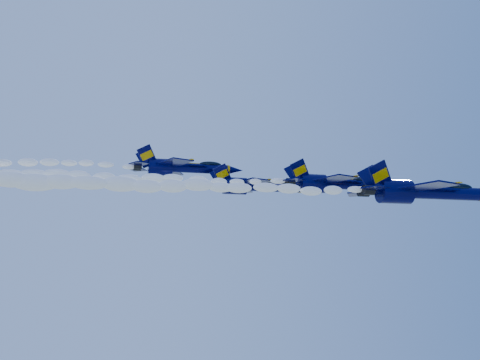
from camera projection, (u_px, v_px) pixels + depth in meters
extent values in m
cylinder|color=#000134|center=(445.00, 193.00, 77.23)|extent=(10.11, 1.68, 1.68)
ellipsoid|color=#000134|center=(395.00, 192.00, 75.64)|extent=(1.75, 3.03, 7.19)
ellipsoid|color=black|center=(458.00, 187.00, 77.81)|extent=(4.04, 1.31, 1.11)
cube|color=#DFA100|center=(458.00, 190.00, 77.75)|extent=(4.72, 1.12, 0.20)
cube|color=#000134|center=(428.00, 186.00, 71.79)|extent=(6.02, 7.14, 0.20)
cube|color=#000134|center=(393.00, 197.00, 80.40)|extent=(6.02, 7.14, 0.20)
cube|color=#DFA100|center=(440.00, 186.00, 72.17)|extent=(2.71, 5.62, 0.11)
cube|color=#DFA100|center=(403.00, 196.00, 80.78)|extent=(2.71, 5.62, 0.11)
cube|color=#000134|center=(380.00, 176.00, 74.26)|extent=(3.66, 1.16, 3.94)
cube|color=#000134|center=(372.00, 179.00, 76.52)|extent=(3.66, 1.16, 3.94)
cylinder|color=black|center=(368.00, 190.00, 74.05)|extent=(1.35, 1.24, 1.24)
cylinder|color=black|center=(363.00, 192.00, 75.45)|extent=(1.35, 1.24, 1.24)
cube|color=#DFA100|center=(421.00, 185.00, 76.63)|extent=(12.35, 0.39, 0.09)
ellipsoid|color=white|center=(126.00, 184.00, 68.12)|extent=(57.62, 2.50, 2.25)
cylinder|color=#000134|center=(353.00, 185.00, 82.76)|extent=(8.47, 1.41, 1.41)
ellipsoid|color=#000134|center=(312.00, 183.00, 81.42)|extent=(1.47, 2.54, 6.02)
cone|color=#000134|center=(389.00, 186.00, 83.98)|extent=(2.45, 1.41, 1.41)
cylinder|color=#DFA100|center=(382.00, 186.00, 83.73)|extent=(0.33, 1.47, 1.47)
ellipsoid|color=black|center=(364.00, 180.00, 83.24)|extent=(3.39, 1.10, 0.93)
cube|color=#DFA100|center=(364.00, 182.00, 83.19)|extent=(3.95, 0.94, 0.17)
cube|color=#000134|center=(334.00, 179.00, 78.20)|extent=(5.04, 5.98, 0.17)
cube|color=#000134|center=(314.00, 188.00, 85.42)|extent=(5.04, 5.98, 0.17)
cube|color=#DFA100|center=(344.00, 178.00, 78.51)|extent=(2.27, 4.71, 0.09)
cube|color=#DFA100|center=(323.00, 188.00, 85.73)|extent=(2.27, 4.71, 0.09)
cube|color=#000134|center=(300.00, 171.00, 80.27)|extent=(3.07, 0.97, 3.30)
cube|color=#000134|center=(295.00, 173.00, 82.16)|extent=(3.07, 0.97, 3.30)
cylinder|color=black|center=(291.00, 182.00, 80.09)|extent=(1.13, 1.03, 1.03)
cylinder|color=black|center=(288.00, 183.00, 81.26)|extent=(1.13, 1.03, 1.03)
cube|color=#DFA100|center=(334.00, 179.00, 82.26)|extent=(10.35, 0.33, 0.08)
ellipsoid|color=white|center=(62.00, 176.00, 74.07)|extent=(57.62, 2.10, 1.89)
cylinder|color=#000134|center=(273.00, 187.00, 91.14)|extent=(8.46, 1.41, 1.41)
ellipsoid|color=#000134|center=(235.00, 186.00, 89.81)|extent=(1.47, 2.54, 6.01)
cone|color=#000134|center=(307.00, 188.00, 92.36)|extent=(2.44, 1.41, 1.41)
cylinder|color=#DFA100|center=(300.00, 188.00, 92.11)|extent=(0.33, 1.47, 1.47)
ellipsoid|color=black|center=(283.00, 183.00, 91.62)|extent=(3.38, 1.10, 0.93)
cube|color=#DFA100|center=(283.00, 185.00, 91.57)|extent=(3.95, 0.94, 0.17)
cube|color=#000134|center=(252.00, 182.00, 86.59)|extent=(5.04, 5.97, 0.17)
cube|color=#000134|center=(240.00, 190.00, 93.80)|extent=(5.04, 5.97, 0.17)
cube|color=#DFA100|center=(260.00, 181.00, 86.90)|extent=(2.27, 4.71, 0.09)
cube|color=#DFA100|center=(248.00, 190.00, 94.11)|extent=(2.27, 4.71, 0.09)
cube|color=#000134|center=(222.00, 175.00, 88.66)|extent=(3.06, 0.97, 3.30)
cube|color=#000134|center=(220.00, 177.00, 90.55)|extent=(3.06, 0.97, 3.30)
cylinder|color=black|center=(214.00, 185.00, 88.48)|extent=(1.13, 1.03, 1.03)
cylinder|color=black|center=(212.00, 186.00, 89.65)|extent=(1.13, 1.03, 1.03)
cube|color=#DFA100|center=(255.00, 182.00, 90.64)|extent=(10.34, 0.33, 0.08)
ellipsoid|color=white|center=(3.00, 179.00, 82.46)|extent=(57.62, 2.10, 1.89)
cylinder|color=#000134|center=(200.00, 169.00, 91.41)|extent=(8.59, 1.43, 1.43)
ellipsoid|color=#000134|center=(160.00, 167.00, 90.06)|extent=(1.49, 2.58, 6.11)
cone|color=#000134|center=(235.00, 170.00, 92.65)|extent=(2.48, 1.43, 1.43)
cylinder|color=#DFA100|center=(228.00, 170.00, 92.40)|extent=(0.33, 1.49, 1.49)
ellipsoid|color=black|center=(210.00, 164.00, 91.90)|extent=(3.44, 1.12, 0.95)
cube|color=#DFA100|center=(210.00, 166.00, 91.85)|extent=(4.01, 0.95, 0.17)
cube|color=#000134|center=(175.00, 162.00, 86.79)|extent=(5.12, 6.07, 0.17)
cube|color=#000134|center=(169.00, 172.00, 94.11)|extent=(5.12, 6.07, 0.17)
cube|color=#DFA100|center=(184.00, 162.00, 87.11)|extent=(2.30, 4.78, 0.10)
cube|color=#DFA100|center=(177.00, 172.00, 94.43)|extent=(2.30, 4.78, 0.10)
cube|color=#000134|center=(147.00, 155.00, 88.89)|extent=(3.11, 0.98, 3.35)
cube|color=#000134|center=(146.00, 158.00, 90.81)|extent=(3.11, 0.98, 3.35)
cylinder|color=black|center=(138.00, 166.00, 88.71)|extent=(1.15, 1.05, 1.05)
cylinder|color=black|center=(137.00, 167.00, 89.90)|extent=(1.15, 1.05, 1.05)
cube|color=#DFA100|center=(181.00, 163.00, 90.90)|extent=(10.50, 0.33, 0.08)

